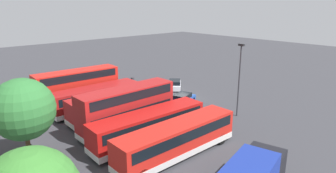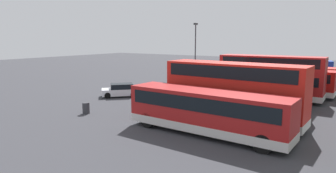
% 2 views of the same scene
% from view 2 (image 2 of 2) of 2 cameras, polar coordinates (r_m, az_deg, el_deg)
% --- Properties ---
extents(ground_plane, '(140.00, 140.00, 0.00)m').
position_cam_2_polar(ground_plane, '(34.96, -1.64, -1.27)').
color(ground_plane, '#38383D').
extents(bus_single_deck_near_end, '(2.72, 12.00, 2.95)m').
position_cam_2_polar(bus_single_deck_near_end, '(40.14, 21.34, 1.80)').
color(bus_single_deck_near_end, red).
rests_on(bus_single_deck_near_end, ground).
extents(bus_single_deck_second, '(3.04, 11.94, 2.95)m').
position_cam_2_polar(bus_single_deck_second, '(36.50, 20.15, 1.19)').
color(bus_single_deck_second, '#B71411').
rests_on(bus_single_deck_second, ground).
extents(bus_double_decker_third, '(2.67, 10.44, 4.55)m').
position_cam_2_polar(bus_double_decker_third, '(33.03, 18.84, 1.91)').
color(bus_double_decker_third, '#A51919').
rests_on(bus_double_decker_third, ground).
extents(bus_single_deck_fourth, '(2.79, 10.39, 2.95)m').
position_cam_2_polar(bus_single_deck_fourth, '(29.67, 15.62, -0.32)').
color(bus_single_deck_fourth, '#A51919').
rests_on(bus_single_deck_fourth, ground).
extents(bus_single_deck_fifth, '(2.74, 10.94, 2.95)m').
position_cam_2_polar(bus_single_deck_fifth, '(26.24, 13.38, -1.44)').
color(bus_single_deck_fifth, '#A51919').
rests_on(bus_single_deck_fifth, ground).
extents(bus_double_decker_sixth, '(3.08, 10.58, 4.55)m').
position_cam_2_polar(bus_double_decker_sixth, '(22.83, 12.30, -0.87)').
color(bus_double_decker_sixth, red).
rests_on(bus_double_decker_sixth, ground).
extents(bus_single_deck_seventh, '(3.04, 11.29, 2.95)m').
position_cam_2_polar(bus_single_deck_seventh, '(20.00, 7.33, -4.57)').
color(bus_single_deck_seventh, '#A51919').
rests_on(bus_single_deck_seventh, ground).
extents(box_truck_blue, '(4.14, 7.87, 3.20)m').
position_cam_2_polar(box_truck_blue, '(47.49, 24.41, 2.76)').
color(box_truck_blue, navy).
rests_on(box_truck_blue, ground).
extents(car_hatchback_silver, '(2.94, 4.38, 1.43)m').
position_cam_2_polar(car_hatchback_silver, '(35.38, 2.14, -0.00)').
color(car_hatchback_silver, '#1E479E').
rests_on(car_hatchback_silver, ground).
extents(car_small_green, '(4.08, 4.04, 1.43)m').
position_cam_2_polar(car_small_green, '(33.24, -9.02, -0.71)').
color(car_small_green, silver).
rests_on(car_small_green, ground).
extents(lamp_post_tall, '(0.70, 0.30, 8.39)m').
position_cam_2_polar(lamp_post_tall, '(42.02, 5.23, 7.16)').
color(lamp_post_tall, '#38383D').
rests_on(lamp_post_tall, ground).
extents(waste_bin_yellow, '(0.60, 0.60, 0.95)m').
position_cam_2_polar(waste_bin_yellow, '(26.45, -15.34, -3.98)').
color(waste_bin_yellow, '#333338').
rests_on(waste_bin_yellow, ground).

